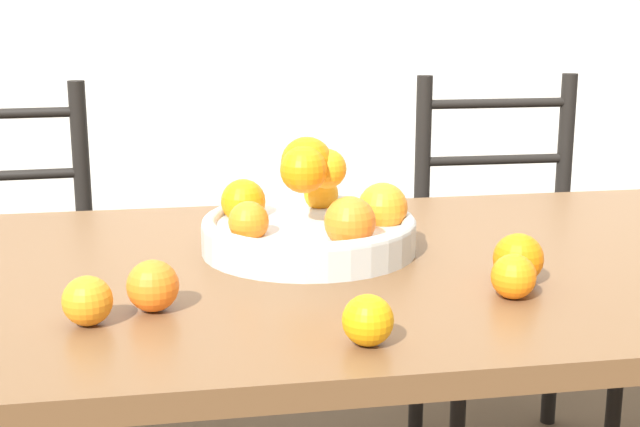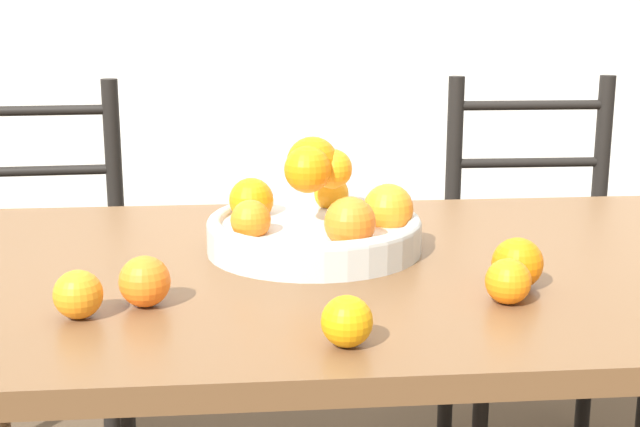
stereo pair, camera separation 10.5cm
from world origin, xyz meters
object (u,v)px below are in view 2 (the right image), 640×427
Objects in this scene: orange_loose_4 at (517,263)px; chair_left at (32,303)px; orange_loose_1 at (78,294)px; orange_loose_0 at (145,281)px; orange_loose_3 at (347,321)px; chair_right at (538,288)px; fruit_bowl at (316,221)px; orange_loose_2 at (508,281)px.

chair_left is (-0.87, 0.85, -0.33)m from orange_loose_4.
orange_loose_0 is at bearing 25.45° from orange_loose_1.
orange_loose_4 reaches higher than orange_loose_3.
orange_loose_1 is at bearing -134.34° from chair_right.
fruit_bowl is 0.36m from orange_loose_2.
orange_loose_2 is 1.03m from chair_right.
chair_right is at bearing -2.76° from chair_left.
chair_right reaches higher than orange_loose_1.
fruit_bowl is 0.36× the size of chair_right.
orange_loose_2 is at bearing 0.49° from orange_loose_1.
orange_loose_3 is at bearing -143.88° from orange_loose_4.
fruit_bowl is at bearing 141.32° from orange_loose_4.
orange_loose_1 reaches higher than orange_loose_3.
orange_loose_1 is 0.56m from orange_loose_2.
chair_right is (0.93, 0.91, -0.32)m from orange_loose_1.
fruit_bowl is at bearing 130.26° from orange_loose_2.
orange_loose_3 is 0.33m from orange_loose_4.
orange_loose_0 reaches higher than orange_loose_3.
orange_loose_0 is 1.11× the size of orange_loose_2.
orange_loose_0 is 1.08× the size of orange_loose_1.
chair_right reaches higher than orange_loose_2.
fruit_bowl is 5.02× the size of orange_loose_0.
orange_loose_2 is at bearing -110.83° from chair_right.
chair_right reaches higher than orange_loose_3.
chair_left is at bearing 132.83° from orange_loose_2.
orange_loose_2 is 0.85× the size of orange_loose_4.
orange_loose_2 is (0.56, 0.00, -0.00)m from orange_loose_1.
orange_loose_4 is at bearing -38.68° from fruit_bowl.
orange_loose_2 and orange_loose_3 have the same top height.
chair_right is (1.21, 0.00, 0.00)m from chair_left.
orange_loose_3 is at bearing -62.37° from chair_left.
orange_loose_2 is 1.28m from chair_left.
orange_loose_1 is at bearing 159.19° from orange_loose_3.
chair_right is at bearing 45.82° from orange_loose_0.
chair_left is at bearing -178.80° from chair_right.
fruit_bowl reaches higher than orange_loose_3.
orange_loose_0 is at bearing 146.79° from orange_loose_3.
orange_loose_0 is at bearing -135.63° from fruit_bowl.
orange_loose_1 is at bearing -173.48° from orange_loose_4.
chair_left and chair_right have the same top height.
orange_loose_2 is at bearing -49.93° from chair_left.
fruit_bowl is at bearing -48.87° from chair_left.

